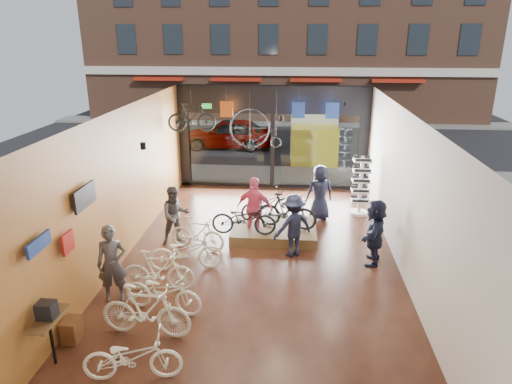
# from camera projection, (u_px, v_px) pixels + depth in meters

# --- Properties ---
(ground_plane) EXTENTS (7.00, 12.00, 0.04)m
(ground_plane) POSITION_uv_depth(u_px,v_px,m) (259.00, 260.00, 11.84)
(ground_plane) COLOR black
(ground_plane) RESTS_ON ground
(ceiling) EXTENTS (7.00, 12.00, 0.04)m
(ceiling) POSITION_uv_depth(u_px,v_px,m) (260.00, 112.00, 10.58)
(ceiling) COLOR black
(ceiling) RESTS_ON ground
(wall_left) EXTENTS (0.04, 12.00, 3.80)m
(wall_left) POSITION_uv_depth(u_px,v_px,m) (121.00, 186.00, 11.51)
(wall_left) COLOR #A75724
(wall_left) RESTS_ON ground
(wall_right) EXTENTS (0.04, 12.00, 3.80)m
(wall_right) POSITION_uv_depth(u_px,v_px,m) (406.00, 194.00, 10.92)
(wall_right) COLOR beige
(wall_right) RESTS_ON ground
(wall_back) EXTENTS (7.00, 0.04, 3.80)m
(wall_back) POSITION_uv_depth(u_px,v_px,m) (219.00, 349.00, 5.55)
(wall_back) COLOR beige
(wall_back) RESTS_ON ground
(storefront) EXTENTS (7.00, 0.26, 3.80)m
(storefront) POSITION_uv_depth(u_px,v_px,m) (273.00, 138.00, 16.86)
(storefront) COLOR black
(storefront) RESTS_ON ground
(exit_sign) EXTENTS (0.35, 0.06, 0.18)m
(exit_sign) POSITION_uv_depth(u_px,v_px,m) (207.00, 106.00, 16.57)
(exit_sign) COLOR #198C26
(exit_sign) RESTS_ON storefront
(street_road) EXTENTS (30.00, 18.00, 0.02)m
(street_road) POSITION_uv_depth(u_px,v_px,m) (281.00, 137.00, 25.95)
(street_road) COLOR black
(street_road) RESTS_ON ground
(sidewalk_near) EXTENTS (30.00, 2.40, 0.12)m
(sidewalk_near) POSITION_uv_depth(u_px,v_px,m) (274.00, 176.00, 18.59)
(sidewalk_near) COLOR slate
(sidewalk_near) RESTS_ON ground
(sidewalk_far) EXTENTS (30.00, 2.00, 0.12)m
(sidewalk_far) POSITION_uv_depth(u_px,v_px,m) (283.00, 123.00, 29.69)
(sidewalk_far) COLOR slate
(sidewalk_far) RESTS_ON ground
(opposite_building) EXTENTS (26.00, 5.00, 14.00)m
(opposite_building) POSITION_uv_depth(u_px,v_px,m) (286.00, 10.00, 29.77)
(opposite_building) COLOR brown
(opposite_building) RESTS_ON ground
(street_car) EXTENTS (4.46, 1.79, 1.52)m
(street_car) POSITION_uv_depth(u_px,v_px,m) (228.00, 133.00, 23.09)
(street_car) COLOR gray
(street_car) RESTS_ON street_road
(box_truck) EXTENTS (2.11, 6.32, 2.49)m
(box_truck) POSITION_uv_depth(u_px,v_px,m) (313.00, 129.00, 21.64)
(box_truck) COLOR silver
(box_truck) RESTS_ON street_road
(floor_bike_0) EXTENTS (1.73, 0.83, 0.87)m
(floor_bike_0) POSITION_uv_depth(u_px,v_px,m) (133.00, 357.00, 7.60)
(floor_bike_0) COLOR white
(floor_bike_0) RESTS_ON ground_plane
(floor_bike_1) EXTENTS (1.83, 0.65, 1.08)m
(floor_bike_1) POSITION_uv_depth(u_px,v_px,m) (146.00, 311.00, 8.69)
(floor_bike_1) COLOR white
(floor_bike_1) RESTS_ON ground_plane
(floor_bike_2) EXTENTS (1.83, 0.94, 0.91)m
(floor_bike_2) POSITION_uv_depth(u_px,v_px,m) (163.00, 292.00, 9.48)
(floor_bike_2) COLOR white
(floor_bike_2) RESTS_ON ground_plane
(floor_bike_3) EXTENTS (1.68, 0.54, 1.00)m
(floor_bike_3) POSITION_uv_depth(u_px,v_px,m) (158.00, 271.00, 10.23)
(floor_bike_3) COLOR white
(floor_bike_3) RESTS_ON ground_plane
(floor_bike_4) EXTENTS (1.90, 0.99, 0.95)m
(floor_bike_4) POSITION_uv_depth(u_px,v_px,m) (186.00, 252.00, 11.18)
(floor_bike_4) COLOR white
(floor_bike_4) RESTS_ON ground_plane
(floor_bike_5) EXTENTS (1.62, 0.79, 0.94)m
(floor_bike_5) POSITION_uv_depth(u_px,v_px,m) (197.00, 234.00, 12.22)
(floor_bike_5) COLOR white
(floor_bike_5) RESTS_ON ground_plane
(display_platform) EXTENTS (2.40, 1.80, 0.30)m
(display_platform) POSITION_uv_depth(u_px,v_px,m) (274.00, 231.00, 13.18)
(display_platform) COLOR #4F381E
(display_platform) RESTS_ON ground_plane
(display_bike_left) EXTENTS (1.77, 0.63, 0.93)m
(display_bike_left) POSITION_uv_depth(u_px,v_px,m) (244.00, 218.00, 12.44)
(display_bike_left) COLOR black
(display_bike_left) RESTS_ON display_platform
(display_bike_mid) EXTENTS (1.77, 0.86, 1.02)m
(display_bike_mid) POSITION_uv_depth(u_px,v_px,m) (287.00, 211.00, 12.83)
(display_bike_mid) COLOR black
(display_bike_mid) RESTS_ON display_platform
(display_bike_right) EXTENTS (1.72, 1.31, 0.87)m
(display_bike_right) POSITION_uv_depth(u_px,v_px,m) (267.00, 204.00, 13.57)
(display_bike_right) COLOR black
(display_bike_right) RESTS_ON display_platform
(customer_0) EXTENTS (0.72, 0.56, 1.73)m
(customer_0) POSITION_uv_depth(u_px,v_px,m) (112.00, 264.00, 9.78)
(customer_0) COLOR #3F3F44
(customer_0) RESTS_ON ground_plane
(customer_1) EXTENTS (1.00, 0.93, 1.65)m
(customer_1) POSITION_uv_depth(u_px,v_px,m) (175.00, 215.00, 12.49)
(customer_1) COLOR #3F3F44
(customer_1) RESTS_ON ground_plane
(customer_2) EXTENTS (1.12, 0.65, 1.79)m
(customer_2) POSITION_uv_depth(u_px,v_px,m) (255.00, 208.00, 12.84)
(customer_2) COLOR #CC4C72
(customer_2) RESTS_ON ground_plane
(customer_3) EXTENTS (1.26, 1.12, 1.70)m
(customer_3) POSITION_uv_depth(u_px,v_px,m) (293.00, 226.00, 11.76)
(customer_3) COLOR #161C33
(customer_3) RESTS_ON ground_plane
(customer_4) EXTENTS (0.98, 0.77, 1.75)m
(customer_4) POSITION_uv_depth(u_px,v_px,m) (320.00, 193.00, 14.11)
(customer_4) COLOR #161C33
(customer_4) RESTS_ON ground_plane
(customer_5) EXTENTS (0.88, 1.66, 1.71)m
(customer_5) POSITION_uv_depth(u_px,v_px,m) (375.00, 232.00, 11.38)
(customer_5) COLOR #161C33
(customer_5) RESTS_ON ground_plane
(sunglasses_rack) EXTENTS (0.67, 0.60, 1.93)m
(sunglasses_rack) POSITION_uv_depth(u_px,v_px,m) (361.00, 186.00, 14.47)
(sunglasses_rack) COLOR white
(sunglasses_rack) RESTS_ON ground_plane
(wall_merch) EXTENTS (0.40, 2.40, 2.60)m
(wall_merch) POSITION_uv_depth(u_px,v_px,m) (61.00, 277.00, 8.40)
(wall_merch) COLOR navy
(wall_merch) RESTS_ON wall_left
(penny_farthing) EXTENTS (1.68, 0.06, 1.35)m
(penny_farthing) POSITION_uv_depth(u_px,v_px,m) (258.00, 130.00, 15.23)
(penny_farthing) COLOR black
(penny_farthing) RESTS_ON ceiling
(hung_bike) EXTENTS (1.62, 0.64, 0.95)m
(hung_bike) POSITION_uv_depth(u_px,v_px,m) (192.00, 117.00, 15.04)
(hung_bike) COLOR black
(hung_bike) RESTS_ON ceiling
(jersey_left) EXTENTS (0.45, 0.03, 0.55)m
(jersey_left) POSITION_uv_depth(u_px,v_px,m) (227.00, 109.00, 15.86)
(jersey_left) COLOR #CC5919
(jersey_left) RESTS_ON ceiling
(jersey_mid) EXTENTS (0.45, 0.03, 0.55)m
(jersey_mid) POSITION_uv_depth(u_px,v_px,m) (298.00, 110.00, 15.65)
(jersey_mid) COLOR #1E3F99
(jersey_mid) RESTS_ON ceiling
(jersey_right) EXTENTS (0.45, 0.03, 0.55)m
(jersey_right) POSITION_uv_depth(u_px,v_px,m) (332.00, 111.00, 15.55)
(jersey_right) COLOR #1E3F99
(jersey_right) RESTS_ON ceiling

